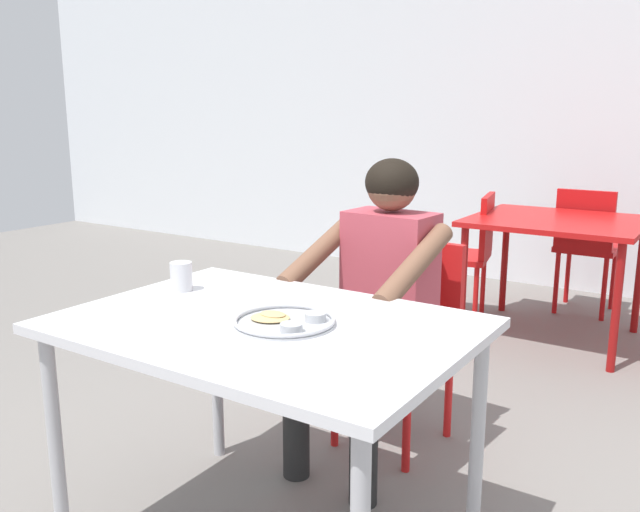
% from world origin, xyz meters
% --- Properties ---
extents(back_wall, '(12.00, 0.12, 3.40)m').
position_xyz_m(back_wall, '(0.00, 3.78, 1.70)').
color(back_wall, silver).
rests_on(back_wall, ground).
extents(table_foreground, '(1.18, 0.84, 0.75)m').
position_xyz_m(table_foreground, '(-0.07, -0.02, 0.68)').
color(table_foreground, silver).
rests_on(table_foreground, ground).
extents(thali_tray, '(0.29, 0.29, 0.03)m').
position_xyz_m(thali_tray, '(0.00, -0.01, 0.76)').
color(thali_tray, '#B7BABF').
rests_on(thali_tray, table_foreground).
extents(drinking_cup, '(0.07, 0.07, 0.10)m').
position_xyz_m(drinking_cup, '(-0.51, 0.09, 0.80)').
color(drinking_cup, silver).
rests_on(drinking_cup, table_foreground).
extents(chair_foreground, '(0.44, 0.46, 0.82)m').
position_xyz_m(chair_foreground, '(-0.06, 0.90, 0.48)').
color(chair_foreground, red).
rests_on(chair_foreground, ground).
extents(diner_foreground, '(0.51, 0.57, 1.17)m').
position_xyz_m(diner_foreground, '(-0.07, 0.68, 0.70)').
color(diner_foreground, black).
rests_on(diner_foreground, ground).
extents(table_background_red, '(0.96, 0.89, 0.73)m').
position_xyz_m(table_background_red, '(0.14, 2.51, 0.65)').
color(table_background_red, '#B71414').
rests_on(table_background_red, ground).
extents(chair_red_left, '(0.50, 0.49, 0.83)m').
position_xyz_m(chair_red_left, '(-0.43, 2.58, 0.48)').
color(chair_red_left, red).
rests_on(chair_red_left, ground).
extents(chair_red_far, '(0.38, 0.40, 0.85)m').
position_xyz_m(chair_red_far, '(0.19, 3.11, 0.50)').
color(chair_red_far, red).
rests_on(chair_red_far, ground).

